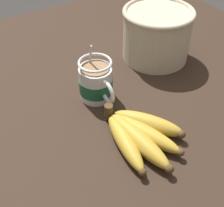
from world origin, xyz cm
name	(u,v)px	position (x,y,z in cm)	size (l,w,h in cm)	color
table	(121,107)	(0.00, 0.00, 1.36)	(119.82, 119.82, 2.72)	#332319
coffee_mug	(96,83)	(-5.20, -3.79, 7.13)	(12.25, 8.21, 13.88)	silver
banana_bunch	(139,134)	(12.33, -3.43, 4.63)	(21.16, 15.92, 4.28)	#4C381E
woven_basket	(157,33)	(-12.14, 19.75, 10.32)	(19.60, 19.60, 14.54)	beige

